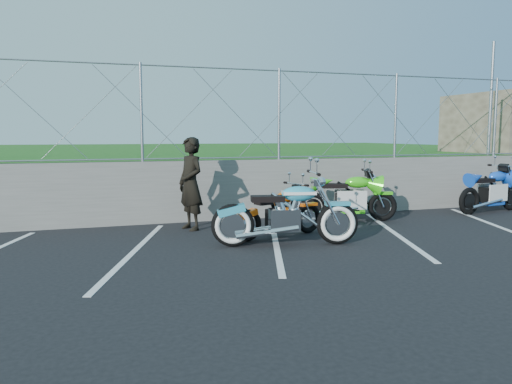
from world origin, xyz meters
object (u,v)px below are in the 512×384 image
object	(u,v)px
cruiser_turquoise	(287,216)
person_standing	(191,184)
naked_orange	(280,215)
sportbike_blue	(492,192)
sportbike_green	(349,199)

from	to	relation	value
cruiser_turquoise	person_standing	bearing A→B (deg)	135.63
naked_orange	person_standing	world-z (taller)	person_standing
naked_orange	sportbike_blue	size ratio (longest dim) A/B	0.88
sportbike_green	person_standing	xyz separation A→B (m)	(-3.41, 0.11, 0.43)
sportbike_green	sportbike_blue	world-z (taller)	sportbike_blue
naked_orange	sportbike_blue	distance (m)	5.95
sportbike_green	person_standing	size ratio (longest dim) A/B	1.14
sportbike_green	sportbike_blue	size ratio (longest dim) A/B	0.96
cruiser_turquoise	person_standing	world-z (taller)	person_standing
sportbike_blue	naked_orange	bearing A→B (deg)	-179.02
cruiser_turquoise	sportbike_green	bearing A→B (deg)	51.91
person_standing	cruiser_turquoise	bearing A→B (deg)	12.91
sportbike_green	sportbike_blue	bearing A→B (deg)	17.25
sportbike_blue	person_standing	distance (m)	7.26
naked_orange	person_standing	size ratio (longest dim) A/B	1.04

